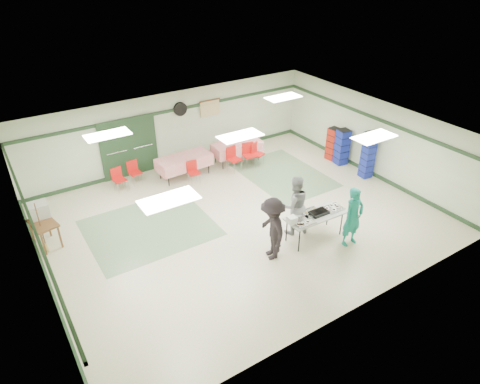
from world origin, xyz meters
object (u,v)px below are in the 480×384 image
volunteer_teal (353,217)px  office_printer (38,210)px  dining_table_a (237,147)px  crate_stack_blue_a (342,147)px  chair_loose_b (118,177)px  broom (40,225)px  dining_table_b (184,162)px  crate_stack_red (333,144)px  chair_c (256,152)px  printer_table (44,226)px  volunteer_grey (294,205)px  serving_table (315,216)px  chair_d (193,170)px  crate_stack_blue_b (368,155)px  chair_loose_a (134,170)px  volunteer_dark (272,229)px  chair_b (233,156)px  chair_a (249,152)px

volunteer_teal → office_printer: (-7.04, 4.73, 0.09)m
dining_table_a → crate_stack_blue_a: size_ratio=1.40×
chair_loose_b → broom: broom is taller
dining_table_b → crate_stack_red: size_ratio=1.57×
chair_c → crate_stack_red: bearing=-45.4°
printer_table → dining_table_a: bearing=0.3°
dining_table_a → volunteer_grey: bearing=-99.5°
office_printer → broom: (-0.08, -0.49, -0.18)m
volunteer_teal → crate_stack_blue_a: volunteer_teal is taller
volunteer_grey → crate_stack_blue_a: 4.92m
serving_table → dining_table_a: (0.78, 5.24, -0.14)m
volunteer_grey → chair_d: volunteer_grey is taller
volunteer_grey → chair_c: size_ratio=2.12×
serving_table → printer_table: 7.34m
crate_stack_red → serving_table: bearing=-138.5°
crate_stack_blue_a → crate_stack_blue_b: 1.25m
serving_table → crate_stack_blue_b: 4.32m
chair_loose_a → crate_stack_blue_b: bearing=-35.3°
volunteer_dark → broom: 6.09m
volunteer_grey → chair_loose_a: (-2.77, 5.17, -0.38)m
dining_table_b → chair_c: bearing=-15.0°
chair_loose_a → crate_stack_blue_a: 7.53m
serving_table → dining_table_b: size_ratio=0.89×
volunteer_teal → printer_table: size_ratio=1.76×
volunteer_dark → crate_stack_blue_b: volunteer_dark is taller
dining_table_b → chair_b: chair_b is taller
serving_table → volunteer_teal: size_ratio=1.01×
dining_table_b → chair_a: chair_a is taller
chair_a → crate_stack_blue_b: size_ratio=0.54×
volunteer_dark → chair_d: volunteer_dark is taller
dining_table_b → chair_loose_a: size_ratio=2.37×
chair_loose_b → crate_stack_red: 7.91m
chair_d → crate_stack_blue_a: crate_stack_blue_a is taller
dining_table_b → chair_loose_b: bearing=170.2°
office_printer → chair_b: bearing=5.6°
serving_table → broom: broom is taller
printer_table → crate_stack_blue_b: bearing=-22.6°
serving_table → volunteer_dark: (-1.49, -0.03, 0.17)m
dining_table_a → chair_c: chair_c is taller
chair_d → chair_loose_a: bearing=152.7°
chair_c → crate_stack_blue_a: (2.69, -1.66, 0.16)m
chair_loose_a → volunteer_grey: bearing=-67.8°
chair_a → printer_table: size_ratio=0.93×
volunteer_teal → dining_table_b: bearing=109.8°
dining_table_b → volunteer_dark: bearing=-93.6°
chair_c → chair_d: bearing=158.2°
volunteer_grey → dining_table_a: (1.09, 4.69, -0.32)m
chair_loose_b → crate_stack_blue_b: size_ratio=0.48×
chair_loose_b → crate_stack_red: (7.64, -2.04, 0.13)m
volunteer_dark → dining_table_a: 5.75m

